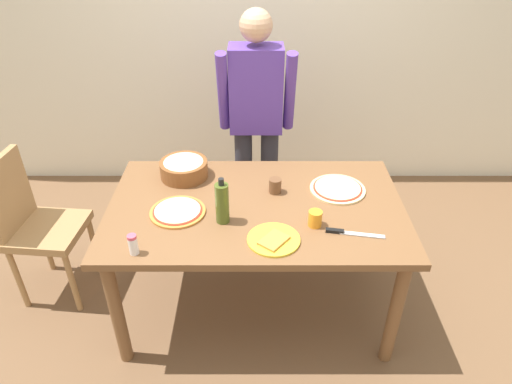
% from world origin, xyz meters
% --- Properties ---
extents(ground, '(8.00, 8.00, 0.00)m').
position_xyz_m(ground, '(0.00, 0.00, 0.00)').
color(ground, brown).
extents(wall_back, '(5.60, 0.10, 2.60)m').
position_xyz_m(wall_back, '(0.00, 1.60, 1.30)').
color(wall_back, silver).
rests_on(wall_back, ground).
extents(dining_table, '(1.60, 0.96, 0.76)m').
position_xyz_m(dining_table, '(0.00, 0.00, 0.67)').
color(dining_table, brown).
rests_on(dining_table, ground).
extents(person_cook, '(0.49, 0.25, 1.62)m').
position_xyz_m(person_cook, '(0.00, 0.76, 0.94)').
color(person_cook, '#2D2D38').
rests_on(person_cook, ground).
extents(chair_wooden_left, '(0.44, 0.44, 0.95)m').
position_xyz_m(chair_wooden_left, '(-1.32, 0.14, 0.54)').
color(chair_wooden_left, '#A37A4C').
rests_on(chair_wooden_left, ground).
extents(pizza_raw_on_board, '(0.31, 0.31, 0.02)m').
position_xyz_m(pizza_raw_on_board, '(0.46, 0.15, 0.77)').
color(pizza_raw_on_board, beige).
rests_on(pizza_raw_on_board, dining_table).
extents(pizza_cooked_on_tray, '(0.29, 0.29, 0.02)m').
position_xyz_m(pizza_cooked_on_tray, '(-0.41, -0.07, 0.77)').
color(pizza_cooked_on_tray, '#C67A33').
rests_on(pizza_cooked_on_tray, dining_table).
extents(plate_with_slice, '(0.26, 0.26, 0.02)m').
position_xyz_m(plate_with_slice, '(0.09, -0.31, 0.77)').
color(plate_with_slice, gold).
rests_on(plate_with_slice, dining_table).
extents(popcorn_bowl, '(0.28, 0.28, 0.11)m').
position_xyz_m(popcorn_bowl, '(-0.42, 0.30, 0.82)').
color(popcorn_bowl, brown).
rests_on(popcorn_bowl, dining_table).
extents(olive_oil_bottle, '(0.07, 0.07, 0.26)m').
position_xyz_m(olive_oil_bottle, '(-0.17, -0.15, 0.87)').
color(olive_oil_bottle, '#47561E').
rests_on(olive_oil_bottle, dining_table).
extents(cup_orange, '(0.07, 0.07, 0.08)m').
position_xyz_m(cup_orange, '(0.30, -0.18, 0.80)').
color(cup_orange, orange).
rests_on(cup_orange, dining_table).
extents(cup_small_brown, '(0.07, 0.07, 0.08)m').
position_xyz_m(cup_small_brown, '(0.11, 0.13, 0.80)').
color(cup_small_brown, brown).
rests_on(cup_small_brown, dining_table).
extents(salt_shaker, '(0.04, 0.04, 0.11)m').
position_xyz_m(salt_shaker, '(-0.57, -0.40, 0.81)').
color(salt_shaker, white).
rests_on(salt_shaker, dining_table).
extents(chef_knife, '(0.29, 0.07, 0.02)m').
position_xyz_m(chef_knife, '(0.45, -0.25, 0.77)').
color(chef_knife, silver).
rests_on(chef_knife, dining_table).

